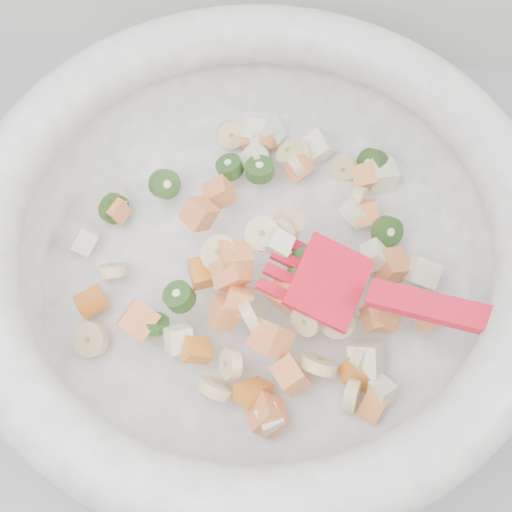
# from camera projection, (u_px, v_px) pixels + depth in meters

# --- Properties ---
(counter) EXTENTS (2.00, 0.60, 0.90)m
(counter) POSITION_uv_depth(u_px,v_px,m) (345.00, 454.00, 0.97)
(counter) COLOR gray
(counter) RESTS_ON ground
(mixing_bowl) EXTENTS (0.49, 0.44, 0.13)m
(mixing_bowl) POSITION_uv_depth(u_px,v_px,m) (257.00, 245.00, 0.53)
(mixing_bowl) COLOR white
(mixing_bowl) RESTS_ON counter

